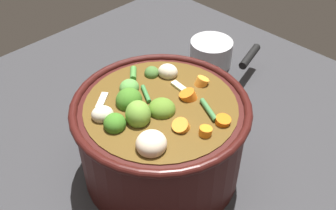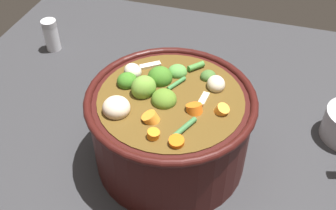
{
  "view_description": "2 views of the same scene",
  "coord_description": "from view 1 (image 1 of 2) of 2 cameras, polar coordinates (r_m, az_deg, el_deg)",
  "views": [
    {
      "loc": [
        -0.32,
        -0.33,
        0.55
      ],
      "look_at": [
        0.02,
        0.0,
        0.14
      ],
      "focal_mm": 41.4,
      "sensor_mm": 36.0,
      "label": 1
    },
    {
      "loc": [
        0.14,
        -0.48,
        0.59
      ],
      "look_at": [
        -0.0,
        -0.01,
        0.15
      ],
      "focal_mm": 43.21,
      "sensor_mm": 36.0,
      "label": 2
    }
  ],
  "objects": [
    {
      "name": "cooking_pot",
      "position": [
        0.65,
        -1.05,
        -4.56
      ],
      "size": [
        0.29,
        0.29,
        0.18
      ],
      "color": "#38110F",
      "rests_on": "ground_plane"
    },
    {
      "name": "small_saucepan",
      "position": [
        0.95,
        6.58,
        7.62
      ],
      "size": [
        0.12,
        0.16,
        0.06
      ],
      "color": "#ADADB2",
      "rests_on": "ground_plane"
    },
    {
      "name": "ground_plane",
      "position": [
        0.72,
        -0.93,
        -9.18
      ],
      "size": [
        1.1,
        1.1,
        0.0
      ],
      "primitive_type": "plane",
      "color": "#2D2D30"
    }
  ]
}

